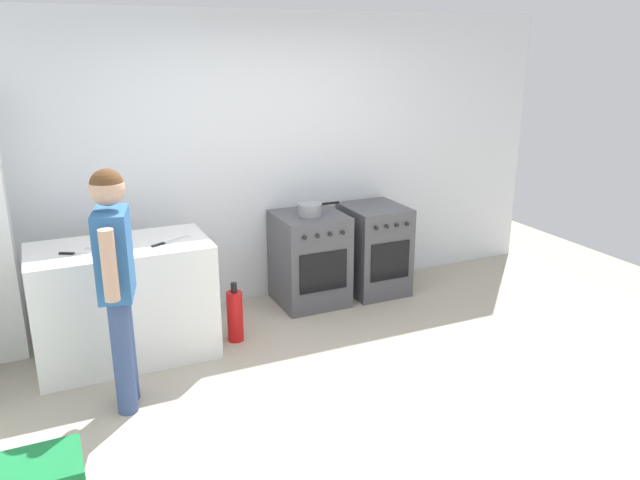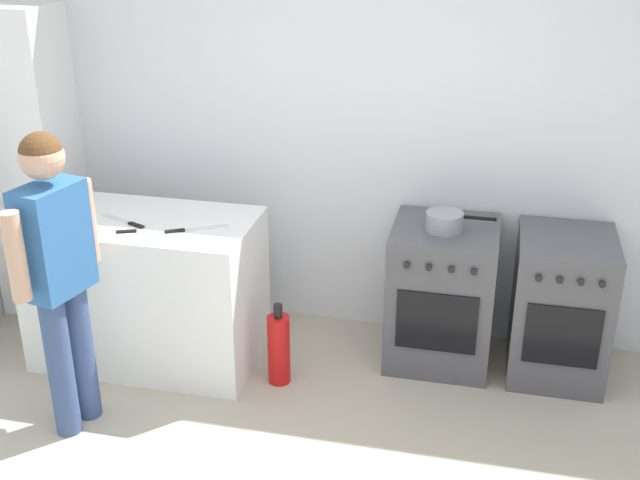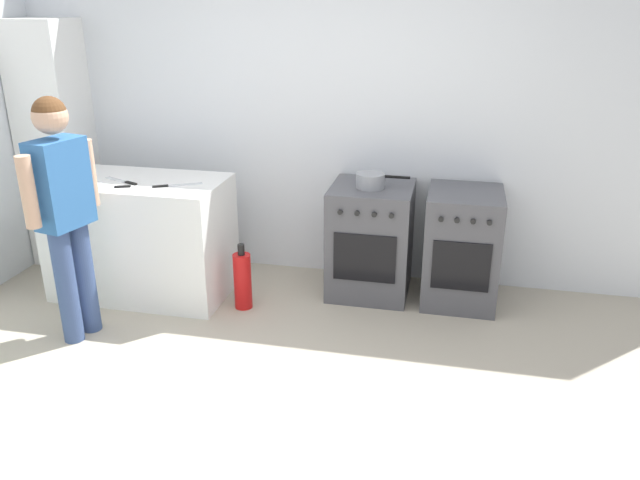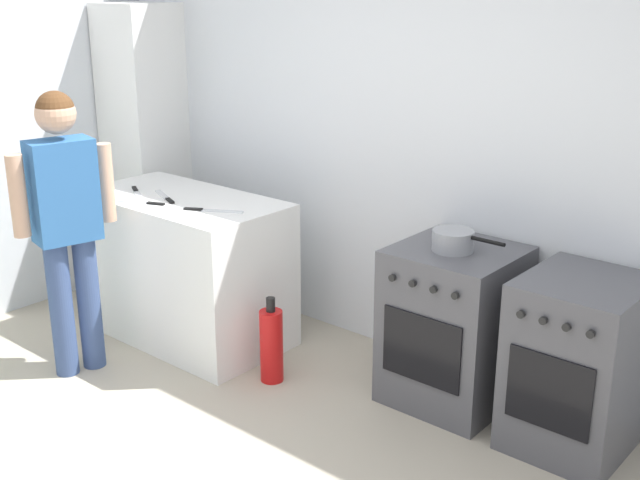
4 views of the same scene
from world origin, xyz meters
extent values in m
cube|color=silver|center=(0.00, 1.95, 1.30)|extent=(6.00, 0.10, 2.60)
cube|color=white|center=(-1.35, 1.20, 0.45)|extent=(1.30, 0.70, 0.90)
cube|color=#4C4C51|center=(0.35, 1.58, 0.42)|extent=(0.60, 0.60, 0.85)
cube|color=black|center=(0.35, 1.27, 0.40)|extent=(0.45, 0.01, 0.36)
cylinder|color=black|center=(0.21, 1.46, 0.85)|extent=(0.19, 0.19, 0.01)
cylinder|color=black|center=(0.49, 1.46, 0.85)|extent=(0.19, 0.19, 0.01)
cylinder|color=black|center=(0.21, 1.70, 0.85)|extent=(0.19, 0.19, 0.01)
cylinder|color=black|center=(0.49, 1.70, 0.85)|extent=(0.19, 0.19, 0.01)
cylinder|color=black|center=(0.17, 1.26, 0.74)|extent=(0.04, 0.02, 0.04)
cylinder|color=black|center=(0.29, 1.26, 0.74)|extent=(0.04, 0.02, 0.04)
cylinder|color=black|center=(0.41, 1.26, 0.74)|extent=(0.04, 0.02, 0.04)
cylinder|color=black|center=(0.53, 1.26, 0.74)|extent=(0.04, 0.02, 0.04)
cube|color=#4C4C51|center=(1.03, 1.58, 0.42)|extent=(0.53, 0.60, 0.85)
cube|color=black|center=(1.03, 1.27, 0.40)|extent=(0.40, 0.01, 0.36)
cylinder|color=black|center=(0.91, 1.46, 0.85)|extent=(0.17, 0.17, 0.01)
cylinder|color=black|center=(1.15, 1.46, 0.85)|extent=(0.17, 0.17, 0.01)
cylinder|color=black|center=(0.91, 1.70, 0.85)|extent=(0.17, 0.17, 0.01)
cylinder|color=black|center=(1.15, 1.70, 0.85)|extent=(0.17, 0.17, 0.01)
cylinder|color=black|center=(0.87, 1.26, 0.74)|extent=(0.04, 0.02, 0.04)
cylinder|color=black|center=(0.98, 1.26, 0.74)|extent=(0.04, 0.02, 0.04)
cylinder|color=black|center=(1.08, 1.26, 0.74)|extent=(0.04, 0.02, 0.04)
cylinder|color=black|center=(1.19, 1.26, 0.74)|extent=(0.04, 0.02, 0.04)
cylinder|color=gray|center=(0.34, 1.54, 0.90)|extent=(0.21, 0.21, 0.11)
cylinder|color=black|center=(0.54, 1.54, 0.94)|extent=(0.18, 0.02, 0.02)
cube|color=silver|center=(-1.60, 1.07, 0.90)|extent=(0.14, 0.10, 0.01)
cube|color=black|center=(-1.71, 1.13, 0.91)|extent=(0.11, 0.08, 0.01)
cube|color=silver|center=(-1.49, 0.95, 0.90)|extent=(0.20, 0.11, 0.01)
cube|color=black|center=(-1.34, 1.00, 0.91)|extent=(0.11, 0.06, 0.01)
cube|color=silver|center=(-0.93, 1.15, 0.90)|extent=(0.23, 0.15, 0.01)
cube|color=black|center=(-1.09, 1.07, 0.91)|extent=(0.11, 0.08, 0.01)
cube|color=silver|center=(-1.48, 1.16, 0.90)|extent=(0.22, 0.12, 0.01)
cube|color=black|center=(-1.33, 1.10, 0.91)|extent=(0.11, 0.07, 0.01)
cylinder|color=#384C7A|center=(-1.48, 0.40, 0.39)|extent=(0.13, 0.13, 0.79)
cylinder|color=#384C7A|center=(-1.44, 0.56, 0.39)|extent=(0.13, 0.13, 0.79)
cube|color=#2D609E|center=(-1.46, 0.48, 1.07)|extent=(0.27, 0.38, 0.56)
cylinder|color=tan|center=(-1.51, 0.25, 1.08)|extent=(0.09, 0.09, 0.44)
cylinder|color=tan|center=(-1.40, 0.71, 1.08)|extent=(0.09, 0.09, 0.44)
sphere|color=tan|center=(-1.46, 0.48, 1.48)|extent=(0.21, 0.21, 0.21)
sphere|color=brown|center=(-1.46, 0.48, 1.50)|extent=(0.20, 0.20, 0.20)
cylinder|color=red|center=(-0.52, 1.10, 0.21)|extent=(0.13, 0.13, 0.42)
cylinder|color=black|center=(-0.52, 1.10, 0.46)|extent=(0.05, 0.05, 0.08)
cube|color=white|center=(-2.30, 1.68, 1.00)|extent=(0.48, 0.44, 2.00)
camera|label=1|loc=(-1.82, -3.38, 2.32)|focal=35.00mm
camera|label=2|loc=(0.59, -2.68, 2.63)|focal=45.00mm
camera|label=3|loc=(0.93, -2.82, 2.15)|focal=35.00mm
camera|label=4|loc=(2.31, -1.81, 2.17)|focal=45.00mm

